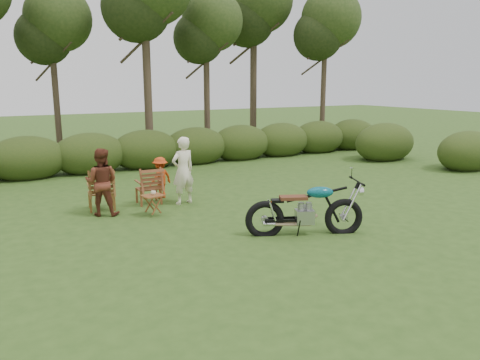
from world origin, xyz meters
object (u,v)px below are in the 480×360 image
adult_b (104,215)px  child (161,198)px  side_table (153,205)px  lawn_chair_left (102,209)px  motorcycle (304,234)px  adult_a (184,204)px  lawn_chair_right (149,204)px  cup (153,193)px

adult_b → child: (1.76, 0.90, 0.00)m
side_table → lawn_chair_left: bearing=129.2°
motorcycle → adult_a: (-1.23, 3.53, 0.00)m
side_table → adult_a: adult_a is taller
adult_a → child: (-0.31, 0.86, 0.00)m
motorcycle → lawn_chair_right: size_ratio=2.41×
cup → adult_b: size_ratio=0.07×
lawn_chair_right → adult_b: size_ratio=0.60×
adult_b → child: 1.98m
motorcycle → cup: (-2.25, 2.89, 0.54)m
child → adult_b: bearing=4.7°
lawn_chair_left → adult_a: bearing=174.8°
lawn_chair_left → adult_a: 2.04m
lawn_chair_right → cup: cup is taller
cup → adult_a: (1.02, 0.64, -0.54)m
child → adult_a: bearing=87.6°
lawn_chair_right → adult_b: 1.38m
child → lawn_chair_left: bearing=-9.2°
lawn_chair_right → adult_b: (-1.29, -0.48, 0.00)m
adult_b → side_table: bearing=176.8°
motorcycle → lawn_chair_right: (-2.02, 3.97, 0.00)m
lawn_chair_left → side_table: lawn_chair_left is taller
cup → adult_a: 1.32m
lawn_chair_right → side_table: size_ratio=1.94×
adult_b → lawn_chair_left: bearing=-71.9°
adult_a → adult_b: bearing=-8.6°
motorcycle → child: 4.65m
adult_b → child: size_ratio=1.42×
side_table → cup: bearing=42.2°
lawn_chair_right → child: child is taller
motorcycle → side_table: (-2.29, 2.86, 0.25)m
lawn_chair_right → side_table: (-0.27, -1.11, 0.25)m
motorcycle → adult_b: 4.80m
adult_a → child: 0.91m
side_table → adult_b: size_ratio=0.31×
child → cup: bearing=42.2°
adult_b → cup: bearing=178.8°
side_table → cup: 0.30m
motorcycle → side_table: 3.67m
lawn_chair_right → side_table: side_table is taller
lawn_chair_right → cup: size_ratio=8.11×
adult_a → adult_b: size_ratio=1.09×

